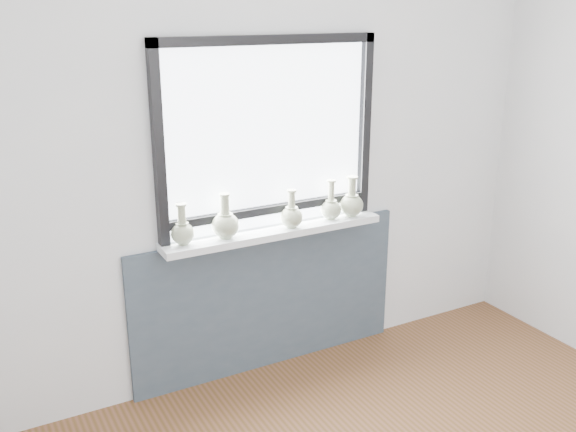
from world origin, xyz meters
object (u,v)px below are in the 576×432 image
windowsill (275,232)px  vase_a (182,231)px  vase_d (331,207)px  vase_e (351,203)px  vase_b (225,223)px  vase_c (292,215)px

windowsill → vase_a: size_ratio=5.94×
vase_d → vase_e: (0.14, -0.01, 0.01)m
vase_b → vase_e: 0.81m
vase_c → windowsill: bearing=164.6°
windowsill → vase_e: size_ratio=5.47×
vase_a → vase_d: vase_d is taller
vase_b → vase_a: bearing=176.1°
vase_a → vase_e: 1.05m
vase_b → vase_c: 0.40m
vase_b → windowsill: bearing=1.3°
vase_b → vase_e: vase_b is taller
windowsill → vase_e: (0.51, -0.01, 0.10)m
vase_a → vase_d: size_ratio=0.94×
vase_c → vase_d: 0.28m
vase_b → vase_d: 0.67m
vase_a → vase_b: (0.24, -0.02, 0.01)m
vase_d → vase_c: bearing=-175.2°
windowsill → vase_b: bearing=-178.7°
vase_d → vase_e: size_ratio=0.98×
vase_a → vase_b: size_ratio=0.90×
vase_d → vase_e: bearing=-3.3°
windowsill → vase_e: bearing=-1.3°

